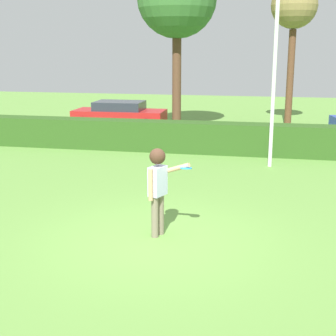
% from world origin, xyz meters
% --- Properties ---
extents(ground_plane, '(60.00, 60.00, 0.00)m').
position_xyz_m(ground_plane, '(0.00, 0.00, 0.00)').
color(ground_plane, '#639440').
extents(person, '(0.82, 0.53, 1.78)m').
position_xyz_m(person, '(-0.02, 0.24, 1.11)').
color(person, '#7A6D5B').
rests_on(person, ground).
extents(frisbee, '(0.23, 0.23, 0.05)m').
position_xyz_m(frisbee, '(0.53, 0.26, 1.41)').
color(frisbee, '#268CE5').
extents(lamppost, '(0.24, 0.24, 6.23)m').
position_xyz_m(lamppost, '(2.12, 6.71, 3.43)').
color(lamppost, silver).
rests_on(lamppost, ground).
extents(hedge_row, '(21.22, 0.90, 1.08)m').
position_xyz_m(hedge_row, '(0.00, 8.40, 0.54)').
color(hedge_row, '#2C511B').
rests_on(hedge_row, ground).
extents(parked_car_red, '(4.23, 1.86, 1.25)m').
position_xyz_m(parked_car_red, '(-4.78, 13.04, 0.69)').
color(parked_car_red, '#B21E1E').
rests_on(parked_car_red, ground).
extents(birch_tree, '(2.12, 2.12, 6.61)m').
position_xyz_m(birch_tree, '(2.92, 15.58, 5.39)').
color(birch_tree, brown).
rests_on(birch_tree, ground).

